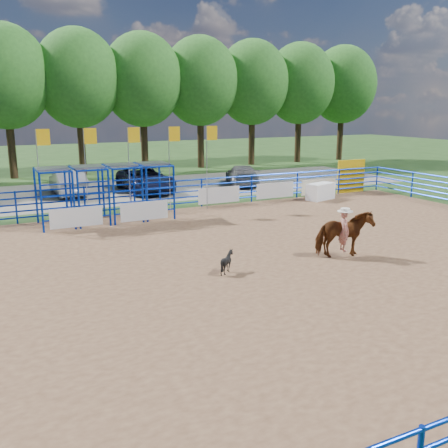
{
  "coord_description": "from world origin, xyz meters",
  "views": [
    {
      "loc": [
        -7.34,
        -13.56,
        5.13
      ],
      "look_at": [
        -0.14,
        1.0,
        1.3
      ],
      "focal_mm": 40.0,
      "sensor_mm": 36.0,
      "label": 1
    }
  ],
  "objects_px": {
    "calf": "(227,262)",
    "car_b": "(68,182)",
    "horse_and_rider": "(344,232)",
    "car_c": "(145,179)",
    "car_d": "(242,175)",
    "announcer_table": "(320,191)"
  },
  "relations": [
    {
      "from": "car_b",
      "to": "car_d",
      "type": "distance_m",
      "value": 11.19
    },
    {
      "from": "car_c",
      "to": "car_d",
      "type": "height_order",
      "value": "car_c"
    },
    {
      "from": "announcer_table",
      "to": "car_d",
      "type": "distance_m",
      "value": 6.94
    },
    {
      "from": "car_c",
      "to": "car_d",
      "type": "distance_m",
      "value": 6.66
    },
    {
      "from": "car_c",
      "to": "car_b",
      "type": "bearing_deg",
      "value": 168.62
    },
    {
      "from": "calf",
      "to": "horse_and_rider",
      "type": "bearing_deg",
      "value": -90.66
    },
    {
      "from": "calf",
      "to": "car_b",
      "type": "xyz_separation_m",
      "value": [
        -2.04,
        16.94,
        0.38
      ]
    },
    {
      "from": "announcer_table",
      "to": "car_c",
      "type": "distance_m",
      "value": 10.64
    },
    {
      "from": "car_b",
      "to": "horse_and_rider",
      "type": "bearing_deg",
      "value": 109.67
    },
    {
      "from": "horse_and_rider",
      "to": "calf",
      "type": "bearing_deg",
      "value": 176.52
    },
    {
      "from": "horse_and_rider",
      "to": "car_c",
      "type": "bearing_deg",
      "value": 96.79
    },
    {
      "from": "horse_and_rider",
      "to": "car_d",
      "type": "bearing_deg",
      "value": 73.73
    },
    {
      "from": "horse_and_rider",
      "to": "calf",
      "type": "relative_size",
      "value": 3.45
    },
    {
      "from": "announcer_table",
      "to": "car_c",
      "type": "bearing_deg",
      "value": 138.78
    },
    {
      "from": "calf",
      "to": "car_c",
      "type": "height_order",
      "value": "car_c"
    },
    {
      "from": "horse_and_rider",
      "to": "car_d",
      "type": "xyz_separation_m",
      "value": [
        4.71,
        16.13,
        -0.25
      ]
    },
    {
      "from": "calf",
      "to": "car_d",
      "type": "relative_size",
      "value": 0.16
    },
    {
      "from": "horse_and_rider",
      "to": "car_c",
      "type": "relative_size",
      "value": 0.45
    },
    {
      "from": "horse_and_rider",
      "to": "calf",
      "type": "distance_m",
      "value": 4.43
    },
    {
      "from": "horse_and_rider",
      "to": "car_d",
      "type": "relative_size",
      "value": 0.54
    },
    {
      "from": "car_b",
      "to": "car_c",
      "type": "xyz_separation_m",
      "value": [
        4.48,
        -0.87,
        0.01
      ]
    },
    {
      "from": "announcer_table",
      "to": "horse_and_rider",
      "type": "bearing_deg",
      "value": -122.98
    }
  ]
}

